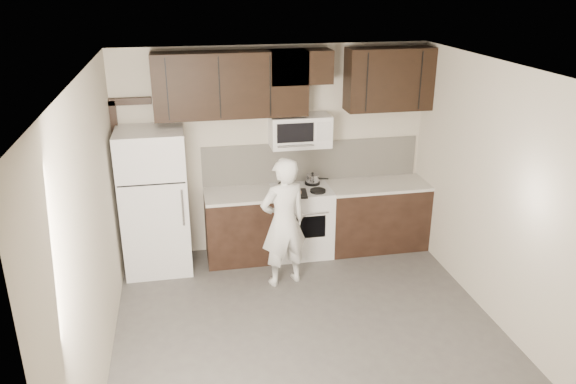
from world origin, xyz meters
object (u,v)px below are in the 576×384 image
object	(u,v)px
refrigerator	(155,201)
microwave	(300,131)
person	(284,222)
stove	(301,221)

from	to	relation	value
refrigerator	microwave	bearing A→B (deg)	5.15
person	microwave	bearing A→B (deg)	-128.67
microwave	person	xyz separation A→B (m)	(-0.37, -0.85, -0.86)
stove	microwave	world-z (taller)	microwave
microwave	refrigerator	bearing A→B (deg)	-174.85
person	refrigerator	bearing A→B (deg)	-39.62
stove	microwave	distance (m)	1.20
stove	refrigerator	xyz separation A→B (m)	(-1.85, -0.05, 0.44)
stove	refrigerator	world-z (taller)	refrigerator
refrigerator	person	bearing A→B (deg)	-24.74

